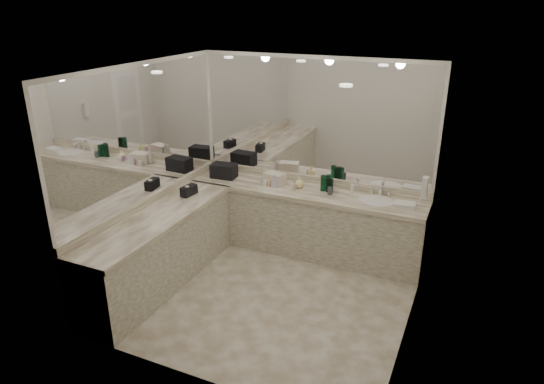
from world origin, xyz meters
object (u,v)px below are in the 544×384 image
at_px(wall_phone, 425,188).
at_px(soap_bottle_b, 275,181).
at_px(black_toiletry_bag, 224,171).
at_px(cream_cosmetic_case, 275,179).
at_px(sink, 376,201).
at_px(soap_bottle_a, 266,173).
at_px(hand_towel, 405,204).
at_px(soap_bottle_c, 299,182).

distance_m(wall_phone, soap_bottle_b, 2.04).
height_order(black_toiletry_bag, soap_bottle_b, black_toiletry_bag).
xyz_separation_m(cream_cosmetic_case, soap_bottle_b, (0.05, -0.09, 0.00)).
relative_size(sink, soap_bottle_a, 1.89).
xyz_separation_m(sink, hand_towel, (0.35, -0.01, 0.03)).
height_order(wall_phone, soap_bottle_c, wall_phone).
height_order(soap_bottle_a, soap_bottle_b, soap_bottle_a).
bearing_deg(black_toiletry_bag, soap_bottle_a, 10.28).
bearing_deg(soap_bottle_b, sink, 2.71).
distance_m(cream_cosmetic_case, soap_bottle_a, 0.18).
bearing_deg(sink, wall_phone, -39.57).
distance_m(black_toiletry_bag, cream_cosmetic_case, 0.76).
xyz_separation_m(sink, black_toiletry_bag, (-2.16, -0.02, 0.10)).
bearing_deg(black_toiletry_bag, wall_phone, -9.84).
relative_size(wall_phone, cream_cosmetic_case, 0.86).
relative_size(sink, wall_phone, 1.83).
bearing_deg(cream_cosmetic_case, soap_bottle_a, 172.50).
xyz_separation_m(sink, soap_bottle_b, (-1.36, -0.06, 0.09)).
height_order(soap_bottle_b, soap_bottle_c, soap_bottle_b).
xyz_separation_m(hand_towel, soap_bottle_b, (-1.71, -0.05, 0.06)).
relative_size(soap_bottle_a, soap_bottle_c, 1.49).
bearing_deg(hand_towel, soap_bottle_a, 176.91).
height_order(black_toiletry_bag, cream_cosmetic_case, black_toiletry_bag).
height_order(black_toiletry_bag, hand_towel, black_toiletry_bag).
bearing_deg(soap_bottle_b, cream_cosmetic_case, 116.23).
height_order(wall_phone, hand_towel, wall_phone).
bearing_deg(black_toiletry_bag, cream_cosmetic_case, 3.62).
xyz_separation_m(cream_cosmetic_case, soap_bottle_a, (-0.16, 0.06, 0.04)).
height_order(sink, wall_phone, wall_phone).
bearing_deg(sink, hand_towel, -2.39).
distance_m(cream_cosmetic_case, soap_bottle_b, 0.10).
xyz_separation_m(soap_bottle_b, soap_bottle_c, (0.31, 0.11, -0.01)).
height_order(hand_towel, soap_bottle_c, soap_bottle_c).
bearing_deg(wall_phone, cream_cosmetic_case, 165.26).
bearing_deg(cream_cosmetic_case, black_toiletry_bag, -163.46).
bearing_deg(cream_cosmetic_case, hand_towel, 11.51).
xyz_separation_m(wall_phone, soap_bottle_a, (-2.17, 0.59, -0.33)).
bearing_deg(soap_bottle_c, cream_cosmetic_case, -177.99).
relative_size(sink, cream_cosmetic_case, 1.58).
bearing_deg(soap_bottle_c, wall_phone, -18.12).
height_order(black_toiletry_bag, soap_bottle_a, soap_bottle_a).
bearing_deg(wall_phone, soap_bottle_a, 164.82).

